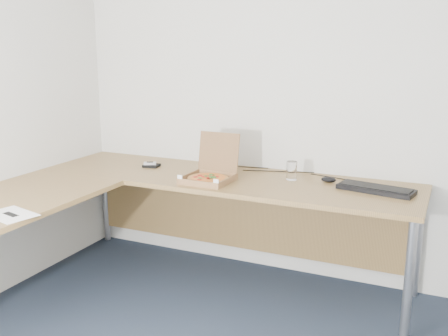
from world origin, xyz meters
The scene contains 10 objects.
room_shell centered at (0.00, 0.00, 1.25)m, with size 3.50×3.50×2.50m, color silver, non-canonical shape.
desk centered at (-0.82, 0.97, 0.70)m, with size 2.50×2.20×0.73m.
pizza_box centered at (-0.54, 1.25, 0.76)m, with size 0.28×0.33×0.29m.
drinking_glass centered at (-0.08, 1.51, 0.79)m, with size 0.07×0.07×0.12m, color white.
keyboard centered at (0.45, 1.45, 0.74)m, with size 0.44×0.16×0.03m, color black.
mouse centered at (0.15, 1.55, 0.75)m, with size 0.09×0.06×0.03m, color black.
wallet centered at (-1.09, 1.45, 0.74)m, with size 0.11×0.09×0.02m, color black.
phone centered at (-1.10, 1.44, 0.76)m, with size 0.09×0.04×0.02m, color #B2B5BA.
paper_sheet centered at (-1.17, 0.24, 0.73)m, with size 0.26×0.18×0.00m, color white.
cable_bundle centered at (-0.23, 1.68, 0.73)m, with size 0.53×0.04×0.01m, color black, non-canonical shape.
Camera 1 is at (0.85, -1.59, 1.57)m, focal length 41.58 mm.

